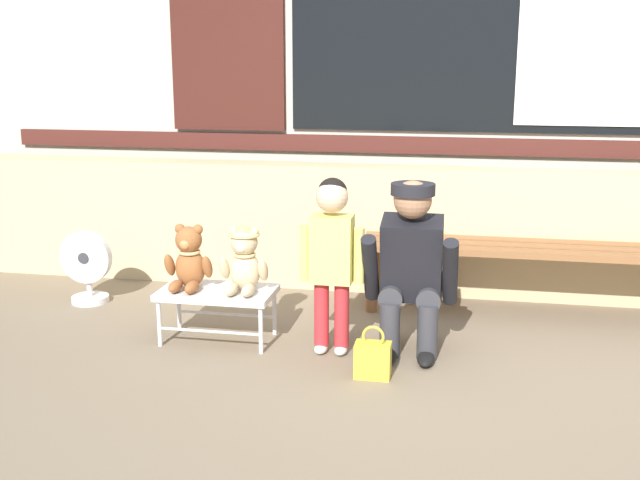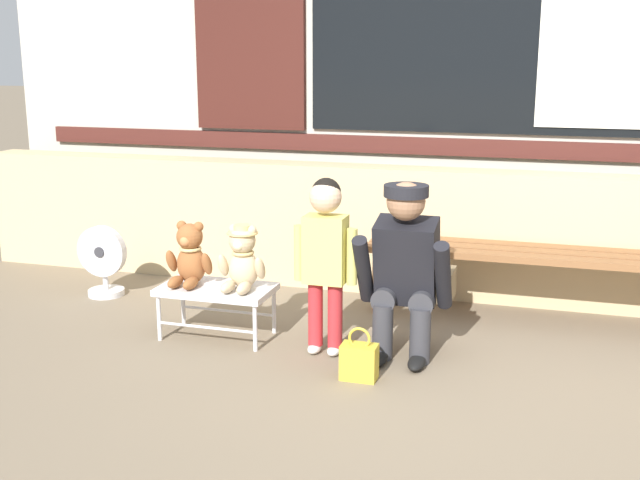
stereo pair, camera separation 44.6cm
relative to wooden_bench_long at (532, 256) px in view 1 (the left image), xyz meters
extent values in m
plane|color=#756651|center=(-0.47, -1.06, -0.37)|extent=(60.00, 60.00, 0.00)
cube|color=tan|center=(-0.47, 0.37, 0.05)|extent=(7.18, 0.25, 0.85)
cube|color=#B7B2A3|center=(-0.47, 0.89, 1.44)|extent=(7.33, 0.20, 3.63)
cube|color=#471E19|center=(-0.47, 0.77, 0.58)|extent=(6.74, 0.04, 0.12)
cube|color=black|center=(-0.47, 0.78, 1.38)|extent=(2.40, 0.03, 1.40)
cube|color=silver|center=(0.30, 0.76, 1.38)|extent=(0.84, 0.02, 1.29)
cube|color=#3D1914|center=(-2.15, 0.77, 1.38)|extent=(0.84, 0.05, 1.43)
cube|color=brown|center=(0.00, -0.14, 0.05)|extent=(2.10, 0.11, 0.04)
cube|color=brown|center=(0.00, 0.00, 0.05)|extent=(2.10, 0.11, 0.04)
cube|color=brown|center=(0.00, 0.14, 0.05)|extent=(2.10, 0.11, 0.04)
cylinder|color=brown|center=(-0.97, -0.14, -0.17)|extent=(0.07, 0.07, 0.40)
cylinder|color=brown|center=(-0.97, 0.14, -0.17)|extent=(0.07, 0.07, 0.40)
cube|color=silver|center=(-1.76, -0.81, -0.09)|extent=(0.64, 0.36, 0.04)
cylinder|color=silver|center=(-2.05, -0.96, -0.24)|extent=(0.02, 0.02, 0.26)
cylinder|color=silver|center=(-2.05, -0.66, -0.24)|extent=(0.02, 0.02, 0.26)
cylinder|color=silver|center=(-1.47, -0.96, -0.24)|extent=(0.02, 0.02, 0.26)
cylinder|color=silver|center=(-1.47, -0.66, -0.24)|extent=(0.02, 0.02, 0.26)
cylinder|color=silver|center=(-1.76, -0.96, -0.27)|extent=(0.58, 0.02, 0.02)
cylinder|color=silver|center=(-1.76, -0.66, -0.27)|extent=(0.58, 0.02, 0.02)
ellipsoid|color=#93562D|center=(-1.92, -0.79, 0.04)|extent=(0.17, 0.14, 0.22)
sphere|color=#93562D|center=(-1.92, -0.80, 0.20)|extent=(0.15, 0.15, 0.15)
sphere|color=#C87B48|center=(-1.92, -0.86, 0.19)|extent=(0.06, 0.06, 0.06)
sphere|color=#93562D|center=(-1.97, -0.79, 0.26)|extent=(0.06, 0.06, 0.06)
ellipsoid|color=#93562D|center=(-2.03, -0.82, 0.06)|extent=(0.06, 0.11, 0.16)
ellipsoid|color=#93562D|center=(-1.96, -0.91, -0.04)|extent=(0.06, 0.15, 0.06)
sphere|color=#93562D|center=(-1.86, -0.79, 0.26)|extent=(0.06, 0.06, 0.06)
ellipsoid|color=#93562D|center=(-1.81, -0.82, 0.06)|extent=(0.06, 0.11, 0.16)
ellipsoid|color=#93562D|center=(-1.87, -0.91, -0.04)|extent=(0.06, 0.15, 0.06)
torus|color=#D6B775|center=(-1.92, -0.80, 0.13)|extent=(0.13, 0.13, 0.02)
ellipsoid|color=#CCB289|center=(-1.60, -0.79, 0.04)|extent=(0.17, 0.14, 0.22)
sphere|color=#CCB289|center=(-1.60, -0.80, 0.20)|extent=(0.15, 0.15, 0.15)
sphere|color=#FFEEBB|center=(-1.60, -0.86, 0.19)|extent=(0.06, 0.06, 0.06)
sphere|color=#CCB289|center=(-1.65, -0.79, 0.26)|extent=(0.06, 0.06, 0.06)
ellipsoid|color=#CCB289|center=(-1.71, -0.82, 0.06)|extent=(0.06, 0.11, 0.16)
ellipsoid|color=#CCB289|center=(-1.64, -0.91, -0.04)|extent=(0.06, 0.15, 0.06)
sphere|color=#CCB289|center=(-1.54, -0.79, 0.26)|extent=(0.06, 0.06, 0.06)
ellipsoid|color=#CCB289|center=(-1.49, -0.82, 0.06)|extent=(0.06, 0.11, 0.16)
ellipsoid|color=#CCB289|center=(-1.55, -0.91, -0.04)|extent=(0.06, 0.15, 0.06)
torus|color=#D6B775|center=(-1.60, -0.80, 0.13)|extent=(0.13, 0.13, 0.02)
cylinder|color=#D6B775|center=(-1.60, -0.80, 0.24)|extent=(0.17, 0.17, 0.01)
cylinder|color=#D6B775|center=(-1.60, -0.80, 0.27)|extent=(0.10, 0.10, 0.04)
cylinder|color=#B7282D|center=(-1.15, -0.87, -0.15)|extent=(0.08, 0.08, 0.36)
ellipsoid|color=silver|center=(-1.15, -0.89, -0.35)|extent=(0.07, 0.12, 0.05)
cylinder|color=#B7282D|center=(-1.04, -0.87, -0.15)|extent=(0.08, 0.08, 0.36)
ellipsoid|color=silver|center=(-1.04, -0.89, -0.35)|extent=(0.07, 0.12, 0.05)
cube|color=#DBD166|center=(-1.09, -0.87, 0.21)|extent=(0.22, 0.15, 0.36)
cylinder|color=#DBD166|center=(-1.24, -0.87, 0.18)|extent=(0.06, 0.06, 0.30)
cylinder|color=#DBD166|center=(-0.95, -0.87, 0.18)|extent=(0.06, 0.06, 0.30)
sphere|color=#DBB28E|center=(-1.09, -0.87, 0.49)|extent=(0.17, 0.17, 0.17)
sphere|color=black|center=(-1.09, -0.86, 0.51)|extent=(0.16, 0.16, 0.16)
cylinder|color=#333338|center=(-0.78, -0.87, -0.22)|extent=(0.11, 0.11, 0.30)
cylinder|color=#333338|center=(-0.78, -0.73, -0.05)|extent=(0.13, 0.32, 0.13)
ellipsoid|color=black|center=(-0.78, -0.95, -0.34)|extent=(0.09, 0.20, 0.06)
cylinder|color=#333338|center=(-0.58, -0.87, -0.22)|extent=(0.11, 0.11, 0.30)
cylinder|color=#333338|center=(-0.58, -0.73, -0.05)|extent=(0.13, 0.32, 0.13)
ellipsoid|color=black|center=(-0.58, -0.95, -0.34)|extent=(0.09, 0.20, 0.06)
cube|color=black|center=(-0.68, -0.76, 0.15)|extent=(0.32, 0.30, 0.47)
cylinder|color=black|center=(-0.89, -0.86, 0.11)|extent=(0.08, 0.28, 0.40)
cylinder|color=black|center=(-0.47, -0.86, 0.11)|extent=(0.08, 0.28, 0.40)
sphere|color=#9E7051|center=(-0.68, -0.83, 0.48)|extent=(0.20, 0.20, 0.20)
cylinder|color=black|center=(-0.68, -0.83, 0.53)|extent=(0.23, 0.23, 0.06)
cube|color=brown|center=(-0.49, -0.67, 0.01)|extent=(0.10, 0.22, 0.16)
cube|color=gold|center=(-0.83, -1.17, -0.28)|extent=(0.18, 0.11, 0.18)
torus|color=gold|center=(-0.83, -1.17, -0.16)|extent=(0.11, 0.01, 0.11)
cylinder|color=silver|center=(-2.80, -0.30, -0.35)|extent=(0.24, 0.24, 0.04)
cylinder|color=silver|center=(-2.80, -0.30, -0.28)|extent=(0.04, 0.04, 0.10)
cylinder|color=silver|center=(-2.80, -0.32, -0.06)|extent=(0.34, 0.06, 0.34)
cylinder|color=#333338|center=(-2.80, -0.32, -0.06)|extent=(0.07, 0.08, 0.07)
camera|label=1|loc=(-0.39, -4.83, 1.21)|focal=44.06mm
camera|label=2|loc=(0.04, -4.72, 1.21)|focal=44.06mm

